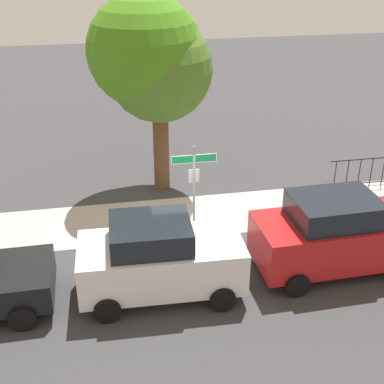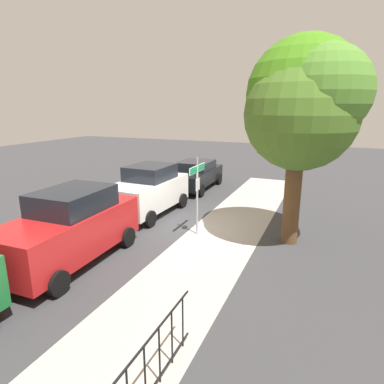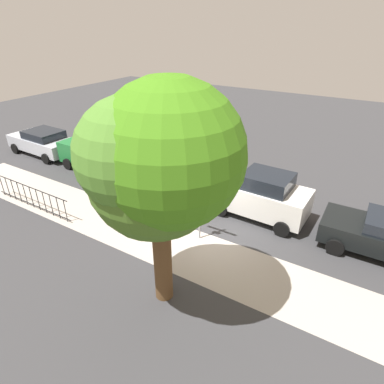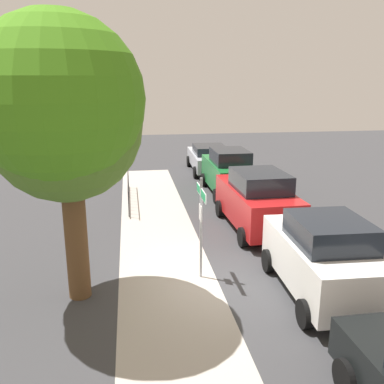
# 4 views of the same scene
# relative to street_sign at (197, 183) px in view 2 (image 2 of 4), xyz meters

# --- Properties ---
(ground_plane) EXTENTS (60.00, 60.00, 0.00)m
(ground_plane) POSITION_rel_street_sign_xyz_m (-0.15, -0.40, -1.87)
(ground_plane) COLOR #38383A
(sidewalk_strip) EXTENTS (24.00, 2.60, 0.00)m
(sidewalk_strip) POSITION_rel_street_sign_xyz_m (1.85, 0.90, -1.87)
(sidewalk_strip) COLOR #AEA59C
(sidewalk_strip) RESTS_ON ground_plane
(street_sign) EXTENTS (1.32, 0.07, 2.76)m
(street_sign) POSITION_rel_street_sign_xyz_m (0.00, 0.00, 0.00)
(street_sign) COLOR #9EA0A5
(street_sign) RESTS_ON ground_plane
(shade_tree) EXTENTS (4.00, 3.75, 6.60)m
(shade_tree) POSITION_rel_street_sign_xyz_m (-0.72, 3.30, 2.69)
(shade_tree) COLOR brown
(shade_tree) RESTS_ON ground_plane
(car_black) EXTENTS (4.37, 2.14, 1.50)m
(car_black) POSITION_rel_street_sign_xyz_m (-6.20, -2.67, -1.08)
(car_black) COLOR black
(car_black) RESTS_ON ground_plane
(car_white) EXTENTS (4.08, 2.18, 2.05)m
(car_white) POSITION_rel_street_sign_xyz_m (-1.39, -2.79, -0.85)
(car_white) COLOR white
(car_white) RESTS_ON ground_plane
(car_red) EXTENTS (4.58, 2.20, 2.14)m
(car_red) POSITION_rel_street_sign_xyz_m (3.40, -2.59, -0.81)
(car_red) COLOR red
(car_red) RESTS_ON ground_plane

